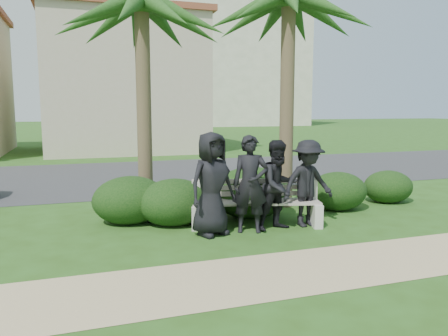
% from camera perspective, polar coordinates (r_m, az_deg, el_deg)
% --- Properties ---
extents(ground, '(160.00, 160.00, 0.00)m').
position_cam_1_polar(ground, '(8.21, 7.57, -8.40)').
color(ground, '#294A15').
rests_on(ground, ground).
extents(footpath, '(30.00, 1.60, 0.01)m').
position_cam_1_polar(footpath, '(6.72, 14.49, -12.26)').
color(footpath, tan).
rests_on(footpath, ground).
extents(asphalt_street, '(160.00, 8.00, 0.01)m').
position_cam_1_polar(asphalt_street, '(15.64, -5.44, -0.67)').
color(asphalt_street, '#2D2D30').
rests_on(asphalt_street, ground).
extents(stucco_bldg_right, '(8.40, 8.40, 7.30)m').
position_cam_1_polar(stucco_bldg_right, '(25.23, -13.10, 10.68)').
color(stucco_bldg_right, '#BBAF8C').
rests_on(stucco_bldg_right, ground).
extents(hotel_tower, '(26.00, 18.00, 37.30)m').
position_cam_1_polar(hotel_tower, '(65.45, -2.95, 17.49)').
color(hotel_tower, beige).
rests_on(hotel_tower, ground).
extents(park_bench, '(2.64, 1.21, 0.87)m').
position_cam_1_polar(park_bench, '(8.54, 4.12, -5.00)').
color(park_bench, gray).
rests_on(park_bench, ground).
extents(man_a, '(1.06, 0.86, 1.87)m').
position_cam_1_polar(man_a, '(7.84, -1.61, -2.08)').
color(man_a, black).
rests_on(man_a, ground).
extents(man_b, '(0.76, 0.63, 1.80)m').
position_cam_1_polar(man_b, '(8.03, 3.45, -2.11)').
color(man_b, black).
rests_on(man_b, ground).
extents(man_c, '(0.95, 0.81, 1.70)m').
position_cam_1_polar(man_c, '(8.25, 7.17, -2.25)').
color(man_c, black).
rests_on(man_c, ground).
extents(man_d, '(1.14, 0.72, 1.69)m').
position_cam_1_polar(man_d, '(8.59, 10.88, -1.98)').
color(man_d, black).
rests_on(man_d, ground).
extents(hedge_a, '(1.49, 1.23, 0.97)m').
position_cam_1_polar(hedge_a, '(8.97, -12.18, -3.93)').
color(hedge_a, black).
rests_on(hedge_a, ground).
extents(hedge_b, '(1.44, 1.19, 0.94)m').
position_cam_1_polar(hedge_b, '(8.70, -6.53, -4.28)').
color(hedge_b, black).
rests_on(hedge_b, ground).
extents(hedge_c, '(1.12, 0.92, 0.73)m').
position_cam_1_polar(hedge_c, '(9.01, -2.91, -4.50)').
color(hedge_c, black).
rests_on(hedge_c, ground).
extents(hedge_d, '(1.68, 1.39, 1.10)m').
position_cam_1_polar(hedge_d, '(9.28, 3.56, -2.99)').
color(hedge_d, black).
rests_on(hedge_d, ground).
extents(hedge_e, '(1.36, 1.12, 0.89)m').
position_cam_1_polar(hedge_e, '(10.24, 14.62, -2.81)').
color(hedge_e, black).
rests_on(hedge_e, ground).
extents(hedge_f, '(1.23, 1.02, 0.81)m').
position_cam_1_polar(hedge_f, '(11.43, 20.65, -2.19)').
color(hedge_f, black).
rests_on(hedge_f, ground).
extents(palm_left, '(3.00, 3.00, 5.44)m').
position_cam_1_polar(palm_left, '(9.98, -10.74, 20.32)').
color(palm_left, brown).
rests_on(palm_left, ground).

